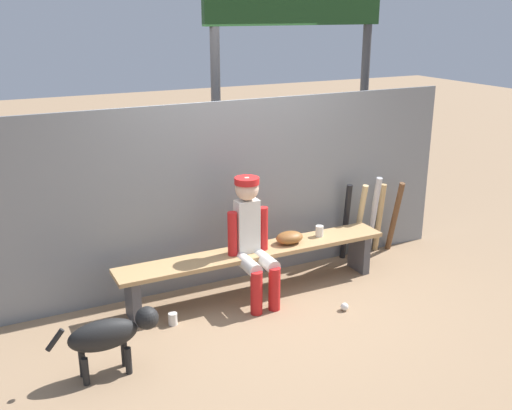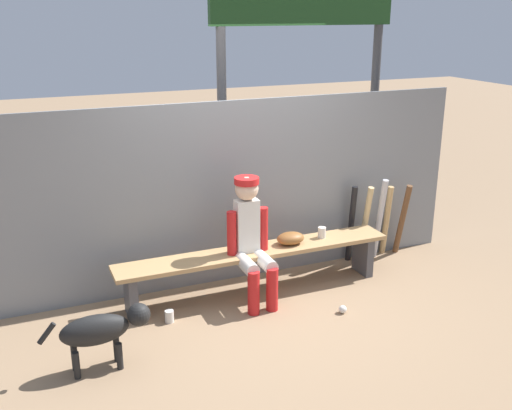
{
  "view_description": "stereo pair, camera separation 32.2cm",
  "coord_description": "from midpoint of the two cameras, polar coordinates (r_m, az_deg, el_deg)",
  "views": [
    {
      "loc": [
        -2.34,
        -4.72,
        2.65
      ],
      "look_at": [
        0.0,
        0.0,
        0.91
      ],
      "focal_mm": 41.74,
      "sensor_mm": 36.0,
      "label": 1
    },
    {
      "loc": [
        -2.05,
        -4.86,
        2.65
      ],
      "look_at": [
        0.0,
        0.0,
        0.91
      ],
      "focal_mm": 41.74,
      "sensor_mm": 36.0,
      "label": 2
    }
  ],
  "objects": [
    {
      "name": "ground_plane",
      "position": [
        5.9,
        1.58,
        -8.4
      ],
      "size": [
        30.0,
        30.0,
        0.0
      ],
      "primitive_type": "plane",
      "color": "#937556"
    },
    {
      "name": "chainlink_fence",
      "position": [
        5.91,
        0.01,
        1.23
      ],
      "size": [
        4.87,
        0.03,
        1.83
      ],
      "primitive_type": "cube",
      "color": "gray",
      "rests_on": "ground_plane"
    },
    {
      "name": "dugout_bench",
      "position": [
        5.74,
        1.61,
        -5.18
      ],
      "size": [
        2.73,
        0.36,
        0.46
      ],
      "color": "tan",
      "rests_on": "ground_plane"
    },
    {
      "name": "player_seated",
      "position": [
        5.51,
        1.22,
        -3.05
      ],
      "size": [
        0.41,
        0.55,
        1.19
      ],
      "color": "silver",
      "rests_on": "ground_plane"
    },
    {
      "name": "baseball_glove",
      "position": [
        5.84,
        4.91,
        -3.21
      ],
      "size": [
        0.28,
        0.2,
        0.12
      ],
      "primitive_type": "ellipsoid",
      "color": "brown",
      "rests_on": "dugout_bench"
    },
    {
      "name": "bat_aluminum_black",
      "position": [
        6.55,
        10.51,
        -1.81
      ],
      "size": [
        0.07,
        0.14,
        0.87
      ],
      "primitive_type": "cylinder",
      "rotation": [
        0.08,
        0.0,
        0.07
      ],
      "color": "black",
      "rests_on": "ground_plane"
    },
    {
      "name": "bat_wood_natural",
      "position": [
        6.58,
        11.78,
        -1.77
      ],
      "size": [
        0.08,
        0.21,
        0.87
      ],
      "primitive_type": "cylinder",
      "rotation": [
        0.17,
        0.0,
        0.05
      ],
      "color": "tan",
      "rests_on": "ground_plane"
    },
    {
      "name": "bat_aluminum_silver",
      "position": [
        6.65,
        13.1,
        -1.34
      ],
      "size": [
        0.08,
        0.22,
        0.94
      ],
      "primitive_type": "cylinder",
      "rotation": [
        0.16,
        0.0,
        -0.07
      ],
      "color": "#B7B7BC",
      "rests_on": "ground_plane"
    },
    {
      "name": "bat_wood_tan",
      "position": [
        6.83,
        13.72,
        -1.45
      ],
      "size": [
        0.08,
        0.14,
        0.81
      ],
      "primitive_type": "cylinder",
      "rotation": [
        0.09,
        0.0,
        0.08
      ],
      "color": "tan",
      "rests_on": "ground_plane"
    },
    {
      "name": "bat_wood_dark",
      "position": [
        6.85,
        15.15,
        -1.36
      ],
      "size": [
        0.07,
        0.23,
        0.84
      ],
      "primitive_type": "cylinder",
      "rotation": [
        0.2,
        0.0,
        0.02
      ],
      "color": "brown",
      "rests_on": "ground_plane"
    },
    {
      "name": "baseball",
      "position": [
        5.59,
        9.96,
        -9.83
      ],
      "size": [
        0.07,
        0.07,
        0.07
      ],
      "primitive_type": "sphere",
      "color": "white",
      "rests_on": "ground_plane"
    },
    {
      "name": "cup_on_ground",
      "position": [
        5.39,
        -6.59,
        -10.58
      ],
      "size": [
        0.08,
        0.08,
        0.11
      ],
      "primitive_type": "cylinder",
      "color": "silver",
      "rests_on": "ground_plane"
    },
    {
      "name": "cup_on_bench",
      "position": [
        6.03,
        7.85,
        -2.64
      ],
      "size": [
        0.08,
        0.08,
        0.11
      ],
      "primitive_type": "cylinder",
      "color": "silver",
      "rests_on": "dugout_bench"
    },
    {
      "name": "scoreboard",
      "position": [
        6.71,
        6.56,
        18.0
      ],
      "size": [
        2.41,
        0.27,
        3.71
      ],
      "color": "#3F3F42",
      "rests_on": "ground_plane"
    },
    {
      "name": "dog",
      "position": [
        4.71,
        -12.6,
        -11.57
      ],
      "size": [
        0.84,
        0.2,
        0.49
      ],
      "color": "black",
      "rests_on": "ground_plane"
    }
  ]
}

